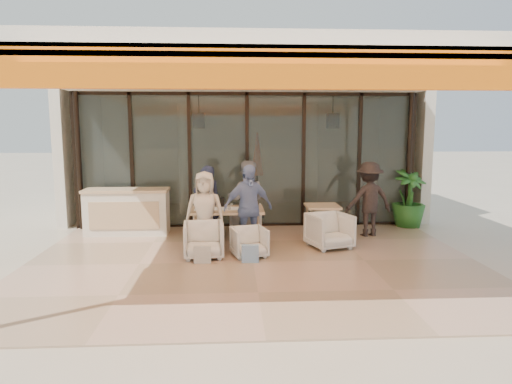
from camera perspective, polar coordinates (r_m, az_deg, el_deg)
ground at (r=8.19m, az=-0.36°, el=-8.91°), size 70.00×70.00×0.00m
terrace_floor at (r=8.18m, az=-0.36°, el=-8.87°), size 8.00×6.00×0.01m
terrace_structure at (r=7.61m, az=-0.28°, el=14.55°), size 8.00×6.00×3.40m
glass_storefront at (r=10.85m, az=-1.14°, el=3.93°), size 8.08×0.10×3.20m
interior_block at (r=13.14m, az=-1.47°, el=7.43°), size 9.05×3.62×3.52m
host_counter at (r=10.54m, az=-15.80°, el=-2.36°), size 1.85×0.65×1.04m
dining_table at (r=9.32m, az=-3.73°, el=-2.46°), size 1.50×0.90×0.93m
chair_far_left at (r=10.33m, az=-5.95°, el=-3.42°), size 0.66×0.62×0.67m
chair_far_right at (r=10.32m, az=-1.28°, el=-3.23°), size 0.73×0.69×0.73m
chair_near_left at (r=8.47m, az=-6.57°, el=-5.79°), size 0.76×0.72×0.74m
chair_near_right at (r=8.48m, az=-0.86°, el=-6.13°), size 0.73×0.70×0.62m
diner_navy at (r=9.75m, az=-6.13°, el=-1.34°), size 0.67×0.54×1.60m
diner_grey at (r=9.74m, az=-1.19°, el=-1.02°), size 0.90×0.75×1.69m
diner_cream at (r=8.87m, az=-6.43°, el=-2.43°), size 0.80×0.55×1.56m
diner_periwinkle at (r=8.85m, az=-0.99°, el=-1.98°), size 1.07×0.71×1.69m
tote_bag_cream at (r=8.14m, az=-6.72°, el=-7.82°), size 0.30×0.10×0.34m
tote_bag_blue at (r=8.13m, az=-0.74°, el=-7.79°), size 0.30×0.10×0.34m
side_table at (r=9.84m, az=8.29°, el=-2.25°), size 0.70×0.70×0.74m
side_chair at (r=9.17m, az=9.18°, el=-4.62°), size 0.94×0.91×0.78m
standing_woman at (r=10.26m, az=13.92°, el=-0.91°), size 1.16×0.80×1.65m
potted_palm at (r=11.50m, az=18.54°, el=-0.77°), size 1.01×1.01×1.40m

